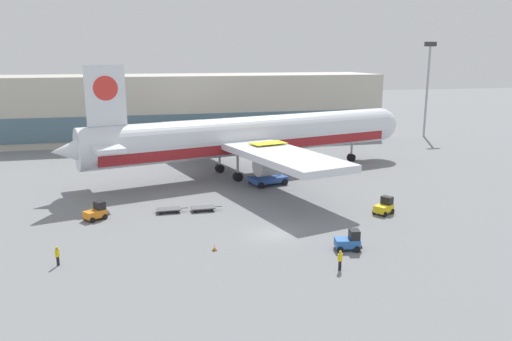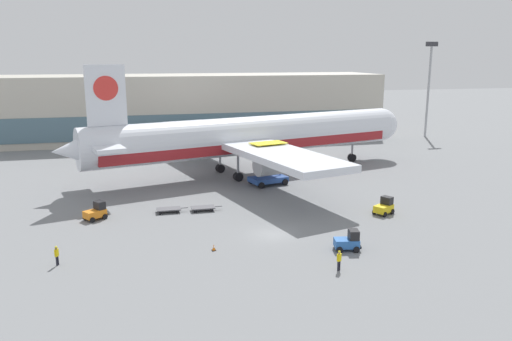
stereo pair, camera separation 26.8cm
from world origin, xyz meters
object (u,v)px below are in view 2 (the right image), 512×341
baggage_dolly_second (203,208)px  ground_crew_far (57,254)px  airplane_main (248,137)px  baggage_dolly_lead (169,209)px  traffic_cone_near (214,247)px  ground_crew_near (339,259)px  light_mast (429,82)px  baggage_tug_far (348,241)px  scissor_lift_loader (268,169)px  baggage_tug_foreground (384,207)px  baggage_tug_mid (96,212)px

baggage_dolly_second → ground_crew_far: bearing=-138.9°
airplane_main → ground_crew_far: size_ratio=31.55×
baggage_dolly_lead → traffic_cone_near: 13.42m
baggage_dolly_lead → ground_crew_near: bearing=-56.9°
ground_crew_far → airplane_main: bearing=165.4°
light_mast → baggage_dolly_lead: light_mast is taller
airplane_main → ground_crew_far: bearing=-143.6°
baggage_tug_far → scissor_lift_loader: bearing=103.6°
baggage_tug_foreground → baggage_tug_far: (-8.70, -9.33, 0.00)m
light_mast → ground_crew_near: size_ratio=11.52×
baggage_tug_mid → baggage_dolly_second: bearing=-34.3°
ground_crew_far → ground_crew_near: bearing=97.9°
traffic_cone_near → baggage_tug_foreground: bearing=16.9°
baggage_dolly_lead → baggage_dolly_second: (4.04, -0.36, 0.00)m
light_mast → traffic_cone_near: (-58.06, -56.73, -12.06)m
scissor_lift_loader → traffic_cone_near: size_ratio=10.04×
scissor_lift_loader → ground_crew_near: bearing=-108.1°
scissor_lift_loader → baggage_dolly_second: bearing=-151.2°
scissor_lift_loader → traffic_cone_near: (-11.54, -22.91, -1.98)m
ground_crew_far → scissor_lift_loader: bearing=156.4°
baggage_tug_mid → baggage_tug_foreground: bearing=-45.8°
baggage_tug_mid → baggage_dolly_second: 12.19m
ground_crew_near → scissor_lift_loader: bearing=60.8°
light_mast → traffic_cone_near: size_ratio=34.80×
traffic_cone_near → ground_crew_far: bearing=-179.4°
light_mast → baggage_tug_far: bearing=-127.4°
light_mast → baggage_tug_mid: light_mast is taller
airplane_main → baggage_dolly_second: airplane_main is taller
baggage_tug_far → baggage_dolly_lead: 22.43m
baggage_tug_mid → traffic_cone_near: baggage_tug_mid is taller
baggage_dolly_lead → ground_crew_near: (13.05, -20.11, 0.70)m
scissor_lift_loader → ground_crew_near: scissor_lift_loader is taller
scissor_lift_loader → baggage_dolly_second: 15.02m
scissor_lift_loader → baggage_tug_mid: size_ratio=2.17×
baggage_dolly_second → baggage_tug_mid: bearing=-178.8°
airplane_main → scissor_lift_loader: size_ratio=9.34×
baggage_tug_far → baggage_dolly_lead: bearing=146.2°
baggage_tug_far → ground_crew_near: size_ratio=1.46×
airplane_main → baggage_dolly_second: 20.37m
scissor_lift_loader → baggage_tug_far: size_ratio=2.28×
ground_crew_near → ground_crew_far: size_ratio=1.02×
baggage_tug_mid → baggage_dolly_lead: baggage_tug_mid is taller
light_mast → airplane_main: size_ratio=0.37×
airplane_main → traffic_cone_near: 32.02m
airplane_main → scissor_lift_loader: airplane_main is taller
baggage_tug_foreground → baggage_dolly_second: size_ratio=0.76×
baggage_tug_mid → baggage_dolly_lead: (8.14, 0.59, -0.49)m
light_mast → baggage_dolly_lead: (-61.37, -43.72, -11.97)m
ground_crew_near → traffic_cone_near: size_ratio=3.02×
light_mast → baggage_tug_foreground: (-36.87, -50.31, -11.48)m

